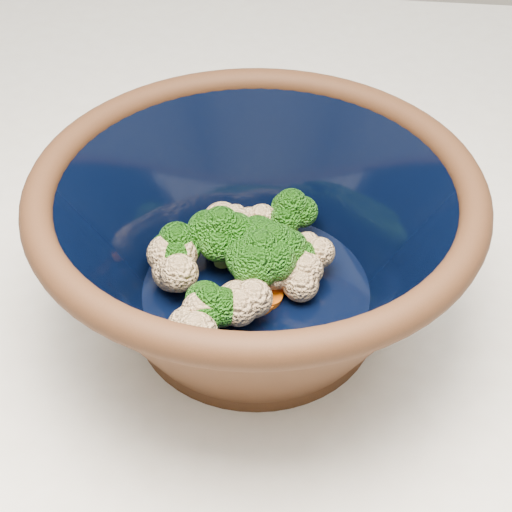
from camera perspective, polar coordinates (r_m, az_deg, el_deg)
mixing_bowl at (r=0.51m, az=0.00°, el=1.09°), size 0.31×0.31×0.14m
vegetable_pile at (r=0.53m, az=-0.65°, el=0.12°), size 0.13×0.16×0.06m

